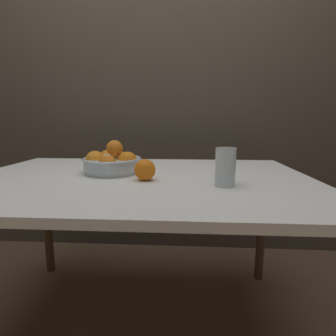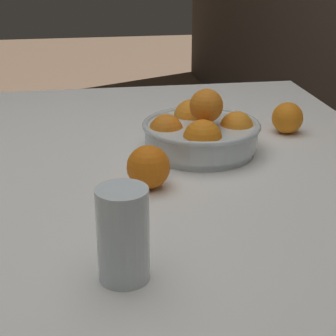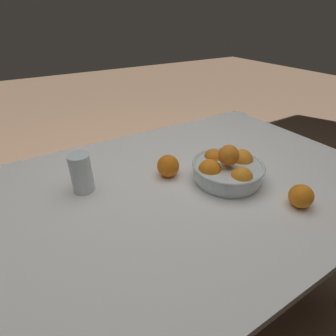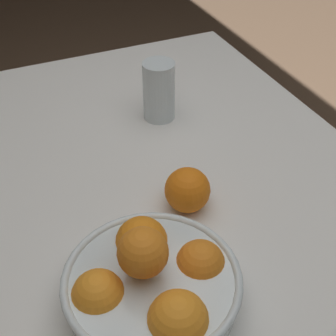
# 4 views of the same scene
# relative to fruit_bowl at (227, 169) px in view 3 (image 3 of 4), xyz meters

# --- Properties ---
(ground_plane) EXTENTS (12.00, 12.00, 0.00)m
(ground_plane) POSITION_rel_fruit_bowl_xyz_m (0.12, -0.06, -0.77)
(ground_plane) COLOR brown
(dining_table) EXTENTS (1.44, 0.99, 0.73)m
(dining_table) POSITION_rel_fruit_bowl_xyz_m (0.12, -0.06, -0.11)
(dining_table) COLOR white
(dining_table) RESTS_ON ground_plane
(fruit_bowl) EXTENTS (0.26, 0.26, 0.15)m
(fruit_bowl) POSITION_rel_fruit_bowl_xyz_m (0.00, 0.00, 0.00)
(fruit_bowl) COLOR silver
(fruit_bowl) RESTS_ON dining_table
(juice_glass) EXTENTS (0.07, 0.07, 0.14)m
(juice_glass) POSITION_rel_fruit_bowl_xyz_m (0.47, -0.21, 0.02)
(juice_glass) COLOR #F4A314
(juice_glass) RESTS_ON dining_table
(orange_loose_near_bowl) EXTENTS (0.08, 0.08, 0.08)m
(orange_loose_near_bowl) POSITION_rel_fruit_bowl_xyz_m (-0.10, 0.23, -0.01)
(orange_loose_near_bowl) COLOR orange
(orange_loose_near_bowl) RESTS_ON dining_table
(orange_loose_front) EXTENTS (0.08, 0.08, 0.08)m
(orange_loose_front) POSITION_rel_fruit_bowl_xyz_m (0.17, -0.14, -0.01)
(orange_loose_front) COLOR orange
(orange_loose_front) RESTS_ON dining_table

